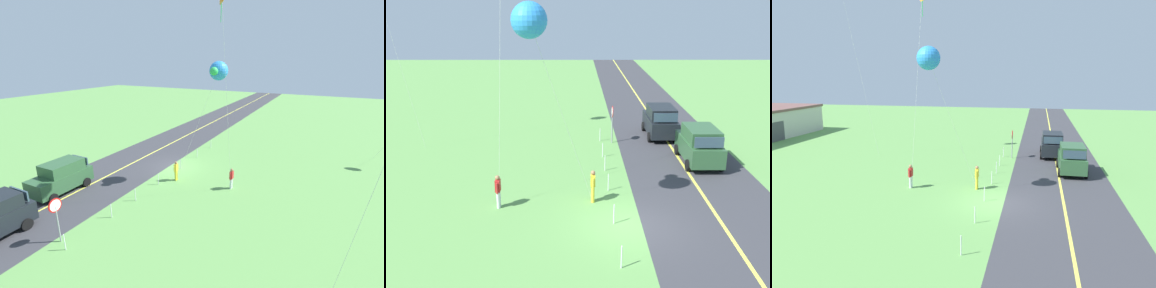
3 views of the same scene
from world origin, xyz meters
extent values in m
cube|color=#60994C|center=(0.00, 0.00, -0.05)|extent=(120.00, 120.00, 0.10)
cube|color=#38383D|center=(0.00, -4.00, 0.00)|extent=(120.00, 7.00, 0.00)
cube|color=#E5E04C|center=(0.00, -4.00, 0.01)|extent=(120.00, 0.16, 0.00)
cube|color=#2D5633|center=(7.90, -4.99, 0.89)|extent=(4.40, 1.90, 1.10)
cube|color=#2D5633|center=(7.65, -4.99, 1.84)|extent=(2.73, 1.75, 0.80)
cube|color=#334756|center=(8.73, -4.99, 1.84)|extent=(0.10, 1.62, 0.64)
cube|color=#334756|center=(6.03, -4.99, 1.84)|extent=(0.10, 1.62, 0.60)
cylinder|color=black|center=(9.33, -4.04, 0.34)|extent=(0.68, 0.22, 0.68)
cylinder|color=black|center=(9.33, -5.94, 0.34)|extent=(0.68, 0.22, 0.68)
cylinder|color=black|center=(6.47, -4.04, 0.34)|extent=(0.68, 0.22, 0.68)
cylinder|color=black|center=(6.47, -5.94, 0.34)|extent=(0.68, 0.22, 0.68)
cube|color=#334756|center=(11.58, -3.68, 1.84)|extent=(0.10, 1.61, 0.60)
cylinder|color=black|center=(12.02, -2.73, 0.34)|extent=(0.68, 0.22, 0.68)
cylinder|color=black|center=(12.02, -4.63, 0.34)|extent=(0.68, 0.22, 0.68)
cylinder|color=gray|center=(11.88, -0.10, 1.05)|extent=(0.08, 0.08, 2.10)
cylinder|color=red|center=(11.88, -0.10, 2.18)|extent=(0.76, 0.04, 0.76)
cylinder|color=white|center=(11.88, -0.07, 2.18)|extent=(0.62, 0.01, 0.62)
cylinder|color=silver|center=(1.71, 5.96, 0.41)|extent=(0.16, 0.16, 0.82)
cylinder|color=silver|center=(1.89, 5.96, 0.41)|extent=(0.16, 0.16, 0.82)
cube|color=red|center=(1.80, 5.96, 1.10)|extent=(0.36, 0.22, 0.56)
cylinder|color=red|center=(1.56, 5.96, 1.05)|extent=(0.10, 0.10, 0.52)
cylinder|color=red|center=(2.04, 5.96, 1.05)|extent=(0.10, 0.10, 0.52)
sphere|color=#9E704C|center=(1.80, 5.96, 1.49)|extent=(0.22, 0.22, 0.22)
cylinder|color=yellow|center=(2.32, 1.54, 0.41)|extent=(0.16, 0.16, 0.82)
cylinder|color=yellow|center=(2.50, 1.54, 0.41)|extent=(0.16, 0.16, 0.82)
cube|color=yellow|center=(2.41, 1.54, 1.10)|extent=(0.36, 0.22, 0.56)
cylinder|color=yellow|center=(2.17, 1.54, 1.05)|extent=(0.10, 0.10, 0.52)
cylinder|color=yellow|center=(2.65, 1.54, 1.05)|extent=(0.10, 0.10, 0.52)
sphere|color=#9E704C|center=(2.41, 1.54, 1.49)|extent=(0.22, 0.22, 0.22)
cylinder|color=silver|center=(2.80, 5.74, 6.47)|extent=(2.02, 0.44, 12.94)
cylinder|color=green|center=(3.80, 5.53, 12.04)|extent=(0.04, 0.04, 1.40)
cylinder|color=silver|center=(1.36, 2.82, 4.25)|extent=(2.13, 2.58, 8.50)
sphere|color=#2D8CE5|center=(0.30, 4.10, 8.50)|extent=(1.40, 1.40, 1.40)
sphere|color=green|center=(1.20, 4.10, 8.50)|extent=(0.60, 0.60, 0.60)
cylinder|color=silver|center=(-6.61, 0.70, 0.45)|extent=(0.05, 0.05, 0.90)
cylinder|color=silver|center=(-3.17, 0.70, 0.45)|extent=(0.05, 0.05, 0.90)
cylinder|color=silver|center=(0.18, 0.70, 0.45)|extent=(0.05, 0.05, 0.90)
cylinder|color=silver|center=(3.72, 0.70, 0.45)|extent=(0.05, 0.05, 0.90)
cylinder|color=silver|center=(6.55, 0.70, 0.45)|extent=(0.05, 0.05, 0.90)
cylinder|color=silver|center=(8.89, 0.70, 0.45)|extent=(0.05, 0.05, 0.90)
cylinder|color=silver|center=(12.23, 0.70, 0.45)|extent=(0.05, 0.05, 0.90)
camera|label=1|loc=(19.65, 11.74, 9.34)|focal=25.37mm
camera|label=2|loc=(-16.66, 2.28, 9.01)|focal=40.54mm
camera|label=3|loc=(-20.59, -2.29, 7.66)|focal=33.99mm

